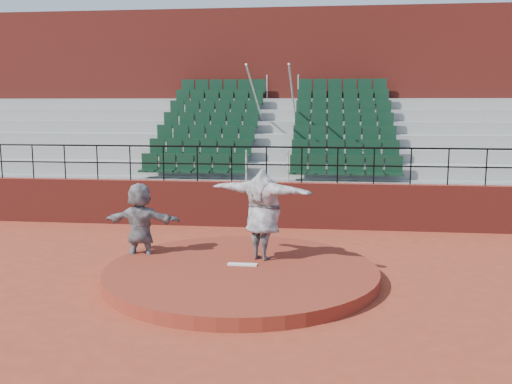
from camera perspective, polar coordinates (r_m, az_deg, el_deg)
ground at (r=11.66m, az=-1.47°, el=-8.71°), size 90.00×90.00×0.00m
pitchers_mound at (r=11.62m, az=-1.47°, el=-8.12°), size 5.50×5.50×0.25m
pitching_rubber at (r=11.72m, az=-1.37°, el=-7.25°), size 0.60×0.15×0.03m
boundary_wall at (r=16.33m, az=1.04°, el=-1.26°), size 24.00×0.30×1.30m
wall_railing at (r=16.15m, az=1.05°, el=3.56°), size 24.04×0.05×1.03m
seating_deck at (r=19.82m, az=2.11°, el=2.83°), size 24.00×5.97×4.63m
press_box_facade at (r=23.65m, az=2.93°, el=8.92°), size 24.00×3.00×7.10m
pitcher at (r=11.97m, az=0.68°, el=-2.22°), size 2.44×1.53×1.94m
fielder at (r=12.73m, az=-11.48°, el=-3.14°), size 1.70×0.56×1.82m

